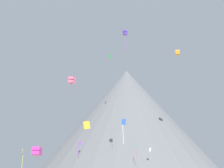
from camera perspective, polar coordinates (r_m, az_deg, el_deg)
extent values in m
cone|color=slate|center=(111.18, 3.09, -8.36)|extent=(89.49, 89.49, 45.75)
cone|color=slate|center=(103.75, -1.06, -14.03)|extent=(56.38, 56.38, 22.97)
cube|color=green|center=(92.28, -0.28, 5.57)|extent=(0.54, 0.81, 1.68)
cube|color=orange|center=(83.40, 13.01, 5.99)|extent=(1.31, 1.32, 0.54)
cube|color=orange|center=(83.65, 12.98, 6.37)|extent=(1.31, 1.32, 0.54)
cube|color=#5138B2|center=(66.13, 2.68, 10.01)|extent=(1.07, 1.09, 0.47)
cube|color=#5138B2|center=(66.43, 2.67, 10.49)|extent=(1.07, 1.09, 0.47)
cylinder|color=purple|center=(65.10, 2.82, 8.26)|extent=(0.12, 0.14, 4.13)
cube|color=#D1339E|center=(50.61, -14.87, -13.28)|extent=(1.47, 1.54, 0.79)
cube|color=#D1339E|center=(50.66, -14.81, -12.53)|extent=(1.47, 1.54, 0.79)
cube|color=teal|center=(76.18, 4.86, -12.32)|extent=(0.16, 0.83, 1.61)
cylinder|color=red|center=(76.03, 5.04, -13.74)|extent=(0.32, 0.23, 2.24)
cube|color=blue|center=(48.63, 2.35, -7.60)|extent=(0.85, 0.23, 1.13)
cylinder|color=white|center=(48.29, 2.25, -10.07)|extent=(0.23, 0.40, 3.18)
cone|color=yellow|center=(62.59, -17.56, -12.60)|extent=(0.87, 1.70, 1.66)
cylinder|color=yellow|center=(62.35, -17.60, -15.24)|extent=(0.23, 0.59, 4.07)
cube|color=purple|center=(84.48, -6.50, -11.70)|extent=(0.63, 0.36, 1.10)
cylinder|color=purple|center=(84.30, -6.73, -13.18)|extent=(0.16, 0.22, 3.32)
cube|color=gold|center=(46.45, -5.11, -8.22)|extent=(1.17, 0.54, 1.40)
cube|color=#E5668C|center=(61.17, -8.06, 0.45)|extent=(1.65, 1.62, 0.69)
cube|color=#E5668C|center=(61.41, -8.03, 1.10)|extent=(1.65, 1.62, 0.69)
cylinder|color=red|center=(60.87, -8.18, -0.47)|extent=(0.16, 0.27, 1.53)
cube|color=white|center=(77.78, 7.65, -12.93)|extent=(0.72, 0.42, 1.02)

